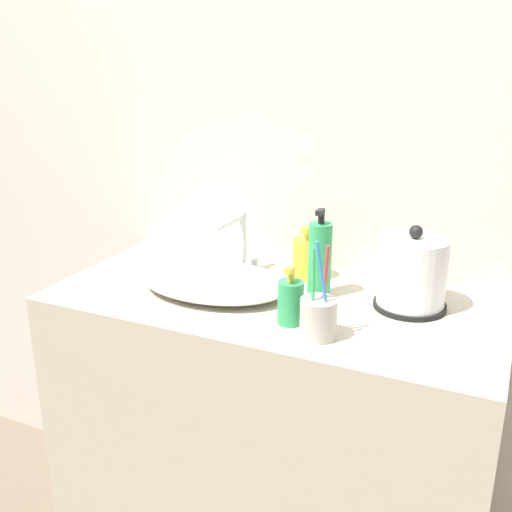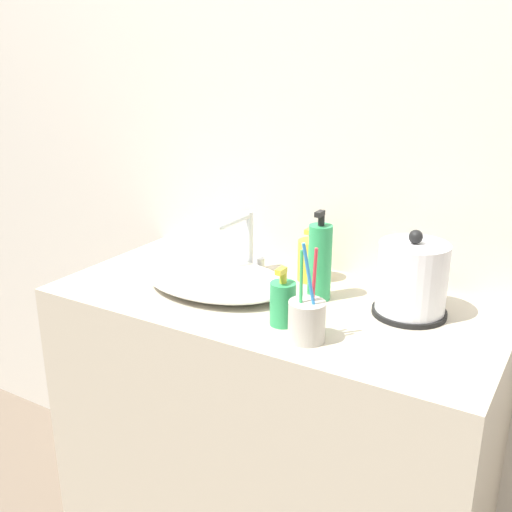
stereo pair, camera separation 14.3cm
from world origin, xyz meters
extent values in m
cube|color=beige|center=(0.00, 0.53, 1.30)|extent=(6.00, 0.04, 2.60)
cube|color=#B7AD99|center=(0.00, 0.25, 0.43)|extent=(1.08, 0.51, 0.86)
ellipsoid|color=white|center=(-0.15, 0.23, 0.89)|extent=(0.38, 0.27, 0.05)
cylinder|color=silver|center=(-0.15, 0.39, 0.94)|extent=(0.02, 0.02, 0.16)
cylinder|color=silver|center=(-0.15, 0.32, 1.01)|extent=(0.02, 0.15, 0.02)
cylinder|color=silver|center=(-0.12, 0.39, 0.88)|extent=(0.02, 0.02, 0.04)
cylinder|color=black|center=(0.31, 0.33, 0.87)|extent=(0.17, 0.17, 0.01)
cylinder|color=silver|center=(0.31, 0.33, 0.94)|extent=(0.15, 0.15, 0.17)
sphere|color=black|center=(0.31, 0.33, 1.04)|extent=(0.03, 0.03, 0.03)
cylinder|color=#B7B2A8|center=(0.17, 0.10, 0.90)|extent=(0.08, 0.08, 0.08)
cylinder|color=green|center=(0.16, 0.09, 0.97)|extent=(0.01, 0.02, 0.16)
cylinder|color=#E5333F|center=(0.17, 0.11, 0.98)|extent=(0.02, 0.01, 0.17)
cylinder|color=#338CE0|center=(0.18, 0.09, 0.99)|extent=(0.03, 0.03, 0.18)
cylinder|color=#2D9956|center=(0.09, 0.14, 0.91)|extent=(0.06, 0.06, 0.10)
cylinder|color=gold|center=(0.09, 0.14, 0.97)|extent=(0.02, 0.02, 0.02)
cube|color=gold|center=(0.09, 0.13, 0.99)|extent=(0.01, 0.03, 0.01)
cylinder|color=gold|center=(0.03, 0.41, 0.91)|extent=(0.08, 0.08, 0.11)
cylinder|color=gold|center=(0.03, 0.41, 0.98)|extent=(0.02, 0.02, 0.02)
cube|color=gold|center=(0.03, 0.40, 1.00)|extent=(0.02, 0.04, 0.01)
cylinder|color=#2D9956|center=(0.10, 0.31, 0.95)|extent=(0.06, 0.06, 0.18)
cylinder|color=black|center=(0.10, 0.31, 1.06)|extent=(0.02, 0.02, 0.02)
cube|color=black|center=(0.10, 0.30, 1.07)|extent=(0.01, 0.03, 0.01)
camera|label=1|loc=(0.52, -0.97, 1.43)|focal=42.00mm
camera|label=2|loc=(0.65, -0.91, 1.43)|focal=42.00mm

